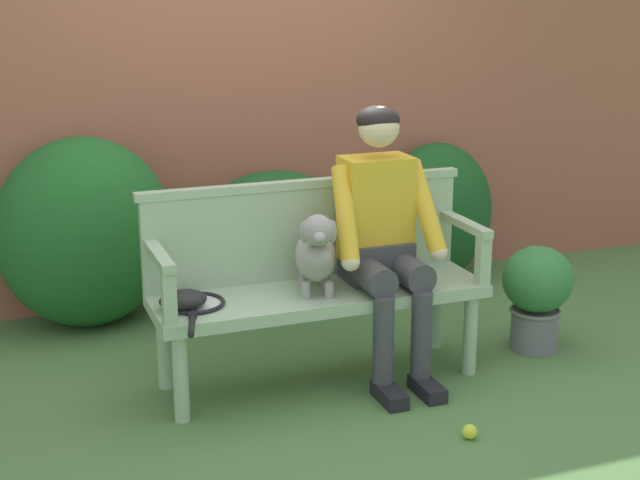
{
  "coord_description": "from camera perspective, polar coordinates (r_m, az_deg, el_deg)",
  "views": [
    {
      "loc": [
        -1.49,
        -3.94,
        1.93
      ],
      "look_at": [
        0.0,
        0.0,
        0.73
      ],
      "focal_mm": 51.51,
      "sensor_mm": 36.0,
      "label": 1
    }
  ],
  "objects": [
    {
      "name": "garden_bench",
      "position": [
        4.48,
        0.0,
        -3.88
      ],
      "size": [
        1.63,
        0.49,
        0.48
      ],
      "color": "#9EB793",
      "rests_on": "ground"
    },
    {
      "name": "hedge_bush_mid_left",
      "position": [
        6.06,
        7.19,
        1.74
      ],
      "size": [
        0.77,
        0.59,
        0.91
      ],
      "primitive_type": "ellipsoid",
      "color": "#194C1E",
      "rests_on": "ground"
    },
    {
      "name": "hedge_bush_far_right",
      "position": [
        5.35,
        -14.4,
        0.44
      ],
      "size": [
        1.0,
        0.78,
        1.09
      ],
      "primitive_type": "ellipsoid",
      "color": "#1E5B23",
      "rests_on": "ground"
    },
    {
      "name": "dog_on_bench",
      "position": [
        4.33,
        -0.23,
        -0.77
      ],
      "size": [
        0.27,
        0.41,
        0.42
      ],
      "color": "gray",
      "rests_on": "garden_bench"
    },
    {
      "name": "potted_plant",
      "position": [
        5.02,
        13.33,
        -3.1
      ],
      "size": [
        0.37,
        0.37,
        0.58
      ],
      "color": "slate",
      "rests_on": "ground"
    },
    {
      "name": "brick_garden_fence",
      "position": [
        5.75,
        -5.66,
        9.89
      ],
      "size": [
        8.0,
        0.3,
        2.67
      ],
      "primitive_type": "cube",
      "color": "#9E5642",
      "rests_on": "ground"
    },
    {
      "name": "bench_backrest",
      "position": [
        4.57,
        -0.96,
        0.74
      ],
      "size": [
        1.67,
        0.06,
        0.5
      ],
      "color": "#9EB793",
      "rests_on": "garden_bench"
    },
    {
      "name": "person_seated",
      "position": [
        4.48,
        3.89,
        0.58
      ],
      "size": [
        0.56,
        0.65,
        1.35
      ],
      "color": "black",
      "rests_on": "ground"
    },
    {
      "name": "ground_plane",
      "position": [
        4.63,
        0.0,
        -8.69
      ],
      "size": [
        40.0,
        40.0,
        0.0
      ],
      "primitive_type": "plane",
      "color": "#4C753D"
    },
    {
      "name": "hedge_bush_far_left",
      "position": [
        5.61,
        -2.81,
        0.19
      ],
      "size": [
        0.99,
        0.75,
        0.82
      ],
      "primitive_type": "ellipsoid",
      "color": "#194C1E",
      "rests_on": "ground"
    },
    {
      "name": "baseball_glove",
      "position": [
        4.23,
        -8.51,
        -3.7
      ],
      "size": [
        0.22,
        0.18,
        0.09
      ],
      "primitive_type": "ellipsoid",
      "rotation": [
        0.0,
        0.0,
        0.03
      ],
      "color": "black",
      "rests_on": "garden_bench"
    },
    {
      "name": "bench_armrest_right_end",
      "position": [
        4.64,
        9.4,
        0.07
      ],
      "size": [
        0.06,
        0.49,
        0.28
      ],
      "color": "#9EB793",
      "rests_on": "garden_bench"
    },
    {
      "name": "tennis_ball",
      "position": [
        4.12,
        9.28,
        -11.67
      ],
      "size": [
        0.07,
        0.07,
        0.07
      ],
      "primitive_type": "sphere",
      "color": "#CCDB33",
      "rests_on": "ground"
    },
    {
      "name": "bench_armrest_left_end",
      "position": [
        4.11,
        -9.75,
        -2.02
      ],
      "size": [
        0.06,
        0.49,
        0.28
      ],
      "color": "#9EB793",
      "rests_on": "garden_bench"
    },
    {
      "name": "tennis_racket",
      "position": [
        4.26,
        -7.85,
        -4.02
      ],
      "size": [
        0.35,
        0.58,
        0.03
      ],
      "color": "black",
      "rests_on": "garden_bench"
    }
  ]
}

